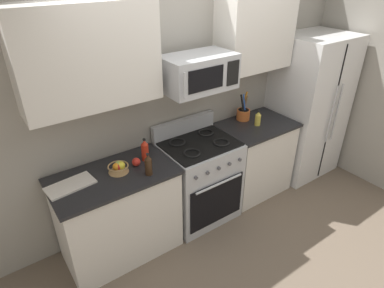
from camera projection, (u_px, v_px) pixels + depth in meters
name	position (u px, v px, depth m)	size (l,w,h in m)	color
ground_plane	(234.00, 246.00, 3.39)	(16.00, 16.00, 0.00)	#6B5B4C
wall_back	(178.00, 97.00, 3.46)	(8.00, 0.10, 2.60)	#9E998E
counter_left	(119.00, 214.00, 3.13)	(1.10, 0.62, 0.91)	silver
range_oven	(199.00, 179.00, 3.59)	(0.76, 0.67, 1.09)	#B2B5BA
counter_right	(253.00, 158.00, 4.01)	(0.86, 0.62, 0.91)	silver
refrigerator	(307.00, 107.00, 4.23)	(0.86, 0.74, 1.81)	silver
wall_right	(384.00, 82.00, 3.87)	(0.10, 8.00, 2.60)	#9E998E
microwave	(198.00, 72.00, 3.03)	(0.68, 0.44, 0.32)	#B2B5BA
upper_cabinets_left	(88.00, 57.00, 2.52)	(1.09, 0.34, 0.80)	silver
upper_cabinets_right	(255.00, 31.00, 3.41)	(0.85, 0.34, 0.80)	silver
utensil_crock	(243.00, 113.00, 3.86)	(0.15, 0.15, 0.34)	#D1662D
fruit_basket	(119.00, 167.00, 2.93)	(0.19, 0.19, 0.10)	#9E7A4C
apple_loose	(136.00, 162.00, 3.02)	(0.08, 0.08, 0.08)	red
cutting_board	(70.00, 185.00, 2.76)	(0.39, 0.21, 0.02)	silver
bottle_oil	(258.00, 119.00, 3.73)	(0.07, 0.07, 0.18)	gold
bottle_soy	(148.00, 165.00, 2.87)	(0.06, 0.06, 0.21)	#382314
bottle_hot_sauce	(145.00, 150.00, 3.07)	(0.07, 0.07, 0.22)	red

